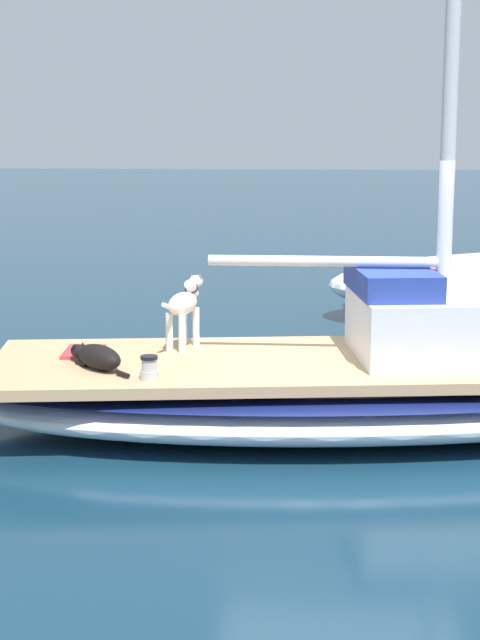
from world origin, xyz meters
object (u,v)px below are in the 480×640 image
(sailboat_main, at_px, (345,392))
(deck_winch, at_px, (149,368))
(dog_black, at_px, (97,357))
(dog_white, at_px, (184,305))
(deck_towel, at_px, (84,352))

(sailboat_main, xyz_separation_m, deck_winch, (0.96, -1.71, 0.42))
(dog_black, height_order, deck_winch, dog_black)
(sailboat_main, height_order, deck_winch, deck_winch)
(dog_white, xyz_separation_m, deck_towel, (0.34, -0.93, -0.41))
(dog_white, bearing_deg, sailboat_main, 77.63)
(deck_winch, bearing_deg, dog_white, 174.26)
(sailboat_main, bearing_deg, dog_white, -102.37)
(dog_white, bearing_deg, deck_winch, -5.74)
(deck_towel, bearing_deg, sailboat_main, 89.98)
(deck_winch, bearing_deg, dog_black, -124.83)
(dog_white, bearing_deg, deck_towel, -69.76)
(sailboat_main, height_order, deck_towel, deck_towel)
(dog_white, relative_size, deck_towel, 1.65)
(sailboat_main, distance_m, dog_white, 1.78)
(sailboat_main, height_order, dog_black, dog_black)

